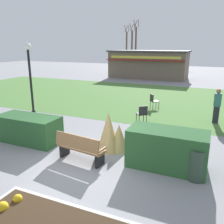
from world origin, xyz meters
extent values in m
plane|color=gray|center=(0.00, 0.00, 0.00)|extent=(80.00, 80.00, 0.00)
cube|color=#4C7A38|center=(0.00, 10.64, 0.00)|extent=(36.00, 12.00, 0.01)
sphere|color=gold|center=(-0.38, -2.16, 0.19)|extent=(0.21, 0.21, 0.21)
sphere|color=gold|center=(-0.47, -2.52, 0.19)|extent=(0.25, 0.25, 0.25)
cube|color=olive|center=(-0.19, 0.46, 0.45)|extent=(1.75, 0.70, 0.06)
cube|color=olive|center=(-0.22, 0.24, 0.73)|extent=(1.70, 0.35, 0.44)
cube|color=black|center=(-0.91, 0.56, 0.23)|extent=(0.14, 0.45, 0.45)
cube|color=black|center=(0.54, 0.37, 0.23)|extent=(0.14, 0.45, 0.45)
cube|color=olive|center=(-0.99, 0.57, 0.57)|extent=(0.12, 0.44, 0.06)
cube|color=olive|center=(0.62, 0.36, 0.57)|extent=(0.12, 0.44, 0.06)
cube|color=#28562B|center=(-2.92, 1.07, 0.52)|extent=(2.53, 1.10, 1.04)
cube|color=#28562B|center=(2.47, 1.14, 0.60)|extent=(2.39, 1.10, 1.21)
cone|color=tan|center=(0.64, 1.72, 0.49)|extent=(0.75, 0.75, 0.98)
cone|color=tan|center=(0.37, 1.53, 0.51)|extent=(0.71, 0.71, 1.03)
cone|color=tan|center=(1.49, 2.15, 0.54)|extent=(0.66, 0.66, 1.09)
cone|color=tan|center=(0.23, 1.71, 0.69)|extent=(0.79, 0.79, 1.39)
cylinder|color=black|center=(-5.39, 4.13, 0.10)|extent=(0.22, 0.22, 0.20)
cylinder|color=black|center=(-5.39, 4.13, 1.74)|extent=(0.12, 0.12, 3.47)
sphere|color=white|center=(-5.39, 4.13, 3.63)|extent=(0.36, 0.36, 0.36)
cylinder|color=#2D4233|center=(3.38, 0.76, 0.46)|extent=(0.52, 0.52, 0.93)
cube|color=#6B5B4C|center=(-3.64, 21.61, 1.47)|extent=(8.55, 3.89, 2.94)
cube|color=#333338|center=(-3.64, 21.61, 3.02)|extent=(8.85, 4.19, 0.16)
cube|color=maroon|center=(-3.64, 19.49, 2.12)|extent=(8.65, 0.36, 0.08)
cube|color=#D8CC4C|center=(-3.64, 19.65, 2.41)|extent=(7.69, 0.04, 0.28)
cube|color=black|center=(0.47, 5.09, 0.45)|extent=(0.62, 0.62, 0.04)
cube|color=black|center=(0.60, 4.94, 0.67)|extent=(0.37, 0.30, 0.44)
cylinder|color=black|center=(0.51, 5.36, 0.23)|extent=(0.03, 0.03, 0.45)
cylinder|color=black|center=(0.21, 5.13, 0.23)|extent=(0.03, 0.03, 0.45)
cylinder|color=black|center=(0.74, 5.06, 0.23)|extent=(0.03, 0.03, 0.45)
cylinder|color=black|center=(0.44, 4.83, 0.23)|extent=(0.03, 0.03, 0.45)
cube|color=black|center=(0.41, 8.06, 0.45)|extent=(0.62, 0.62, 0.04)
cube|color=black|center=(0.25, 7.94, 0.67)|extent=(0.30, 0.37, 0.44)
cylinder|color=black|center=(0.67, 8.03, 0.23)|extent=(0.03, 0.03, 0.45)
cylinder|color=black|center=(0.44, 8.33, 0.23)|extent=(0.03, 0.03, 0.45)
cylinder|color=black|center=(0.37, 7.80, 0.23)|extent=(0.03, 0.03, 0.45)
cylinder|color=black|center=(0.14, 8.10, 0.23)|extent=(0.03, 0.03, 0.45)
cylinder|color=#23232D|center=(3.81, 6.52, 0.42)|extent=(0.28, 0.28, 0.85)
cylinder|color=#336B66|center=(3.81, 6.52, 1.16)|extent=(0.34, 0.34, 0.62)
sphere|color=#8C6647|center=(3.81, 6.52, 1.58)|extent=(0.22, 0.22, 0.22)
cube|color=#2D6638|center=(-2.16, 29.35, 0.55)|extent=(4.20, 1.80, 0.60)
cube|color=black|center=(-2.31, 29.35, 0.98)|extent=(2.31, 1.59, 0.44)
cylinder|color=black|center=(-0.86, 30.27, 0.32)|extent=(0.64, 0.22, 0.64)
cylinder|color=black|center=(-0.86, 28.43, 0.32)|extent=(0.64, 0.22, 0.64)
cylinder|color=black|center=(-3.46, 30.27, 0.32)|extent=(0.64, 0.22, 0.64)
cylinder|color=black|center=(-3.46, 28.43, 0.32)|extent=(0.64, 0.22, 0.64)
cylinder|color=brown|center=(-9.76, 33.41, 3.00)|extent=(0.28, 0.28, 5.99)
cylinder|color=brown|center=(-9.43, 33.51, 6.49)|extent=(0.25, 0.58, 1.12)
cylinder|color=brown|center=(-9.94, 33.71, 6.49)|extent=(0.54, 0.36, 1.12)
cylinder|color=brown|center=(-9.93, 33.10, 6.49)|extent=(0.54, 0.35, 1.12)
cylinder|color=brown|center=(-8.79, 32.47, 3.24)|extent=(0.28, 0.28, 6.47)
cylinder|color=brown|center=(-8.46, 32.58, 6.97)|extent=(0.25, 0.58, 1.12)
cylinder|color=brown|center=(-8.97, 32.78, 6.97)|extent=(0.54, 0.36, 1.12)
cylinder|color=brown|center=(-8.96, 32.17, 6.97)|extent=(0.54, 0.35, 1.12)
cylinder|color=brown|center=(-11.62, 35.90, 2.98)|extent=(0.28, 0.28, 5.96)
cylinder|color=brown|center=(-11.29, 36.01, 6.46)|extent=(0.25, 0.58, 1.12)
cylinder|color=brown|center=(-11.80, 36.20, 6.46)|extent=(0.54, 0.36, 1.12)
cylinder|color=brown|center=(-11.79, 35.60, 6.46)|extent=(0.54, 0.35, 1.12)
camera|label=1|loc=(3.60, -5.74, 3.69)|focal=38.29mm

